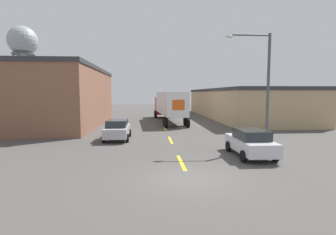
% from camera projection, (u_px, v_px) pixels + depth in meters
% --- Properties ---
extents(ground_plane, '(160.00, 160.00, 0.00)m').
position_uv_depth(ground_plane, '(189.00, 178.00, 11.66)').
color(ground_plane, '#4C4947').
extents(road_centerline, '(0.20, 17.20, 0.01)m').
position_uv_depth(road_centerline, '(170.00, 140.00, 21.31)').
color(road_centerline, yellow).
rests_on(road_centerline, ground_plane).
extents(warehouse_left, '(9.57, 19.16, 6.78)m').
position_uv_depth(warehouse_left, '(60.00, 97.00, 30.71)').
color(warehouse_left, brown).
rests_on(warehouse_left, ground_plane).
extents(warehouse_right, '(10.51, 30.03, 4.52)m').
position_uv_depth(warehouse_right, '(239.00, 103.00, 41.56)').
color(warehouse_right, tan).
rests_on(warehouse_right, ground_plane).
extents(semi_truck, '(3.62, 15.11, 3.93)m').
position_uv_depth(semi_truck, '(169.00, 104.00, 35.02)').
color(semi_truck, '#B21919').
rests_on(semi_truck, ground_plane).
extents(parked_car_left_far, '(2.03, 4.41, 1.63)m').
position_uv_depth(parked_car_left_far, '(117.00, 129.00, 21.55)').
color(parked_car_left_far, '#B2B2B7').
rests_on(parked_car_left_far, ground_plane).
extents(parked_car_right_near, '(2.03, 4.41, 1.63)m').
position_uv_depth(parked_car_right_near, '(250.00, 142.00, 15.76)').
color(parked_car_right_near, silver).
rests_on(parked_car_right_near, ground_plane).
extents(water_tower, '(6.01, 6.01, 17.76)m').
position_uv_depth(water_tower, '(23.00, 42.00, 54.66)').
color(water_tower, '#47474C').
rests_on(water_tower, ground_plane).
extents(street_lamp, '(3.24, 0.32, 7.89)m').
position_uv_depth(street_lamp, '(263.00, 81.00, 18.21)').
color(street_lamp, '#4C4C51').
rests_on(street_lamp, ground_plane).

